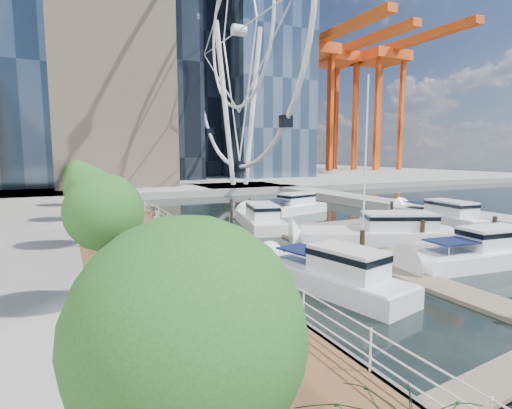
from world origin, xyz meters
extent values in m
plane|color=black|center=(0.00, 0.00, 0.00)|extent=(520.00, 520.00, 0.00)
cube|color=brown|center=(-9.00, 15.00, 0.50)|extent=(6.00, 60.00, 1.00)
cube|color=#595954|center=(-6.00, 15.00, 0.50)|extent=(0.25, 60.00, 1.00)
cube|color=gray|center=(0.00, 102.00, 0.50)|extent=(200.00, 114.00, 1.00)
cube|color=gray|center=(20.00, 20.00, 0.50)|extent=(4.00, 60.00, 1.00)
cube|color=gray|center=(14.00, 52.00, 0.50)|extent=(14.00, 12.00, 1.00)
cube|color=#6D6051|center=(3.00, 10.00, 0.10)|extent=(2.00, 32.00, 0.20)
cube|color=#6D6051|center=(9.00, 8.00, 0.10)|extent=(12.00, 2.00, 0.20)
cube|color=#6D6051|center=(9.00, 18.00, 0.10)|extent=(12.00, 2.00, 0.20)
cylinder|color=white|center=(11.50, 52.00, 14.00)|extent=(0.80, 0.80, 26.00)
cylinder|color=white|center=(16.50, 52.00, 14.00)|extent=(0.80, 0.80, 26.00)
torus|color=white|center=(14.00, 52.00, 26.00)|extent=(0.70, 44.70, 44.70)
sphere|color=#265B1E|center=(-11.40, -6.00, 4.30)|extent=(2.60, 2.60, 2.60)
cylinder|color=#3F2B1C|center=(-11.40, 4.00, 2.20)|extent=(0.20, 0.20, 2.40)
sphere|color=#265B1E|center=(-11.40, 4.00, 4.30)|extent=(2.60, 2.60, 2.60)
cylinder|color=#3F2B1C|center=(-11.40, 14.00, 2.20)|extent=(0.20, 0.20, 2.40)
sphere|color=#265B1E|center=(-11.40, 14.00, 4.30)|extent=(2.60, 2.60, 2.60)
cylinder|color=#3F2B1C|center=(-11.40, 24.00, 2.20)|extent=(0.20, 0.20, 2.40)
sphere|color=#265B1E|center=(-11.40, 24.00, 4.30)|extent=(2.60, 2.60, 2.60)
cylinder|color=#3F2B1C|center=(-11.40, 34.00, 2.20)|extent=(0.20, 0.20, 2.40)
sphere|color=#265B1E|center=(-11.40, 34.00, 4.30)|extent=(2.60, 2.60, 2.60)
imported|color=#505A6B|center=(-7.84, 6.56, 1.87)|extent=(0.71, 0.76, 1.74)
imported|color=gray|center=(-7.30, 17.10, 1.92)|extent=(0.83, 0.99, 1.83)
imported|color=#2C3438|center=(-9.81, 29.31, 1.80)|extent=(1.02, 0.77, 1.61)
imported|color=#113E1A|center=(-10.66, 3.33, 2.37)|extent=(3.89, 3.92, 2.74)
camera|label=1|loc=(-12.49, -9.99, 6.23)|focal=28.00mm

